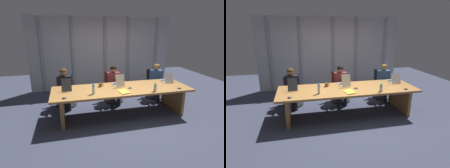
# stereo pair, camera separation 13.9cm
# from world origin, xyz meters

# --- Properties ---
(ground_plane) EXTENTS (10.49, 10.49, 0.00)m
(ground_plane) POSITION_xyz_m (0.00, 0.00, 0.00)
(ground_plane) COLOR #383D51
(conference_table) EXTENTS (3.54, 1.15, 0.73)m
(conference_table) POSITION_xyz_m (0.00, 0.00, 0.58)
(conference_table) COLOR #B77F42
(conference_table) RESTS_ON ground_plane
(curtain_backdrop) EXTENTS (5.24, 0.17, 2.65)m
(curtain_backdrop) POSITION_xyz_m (-0.00, 2.46, 1.32)
(curtain_backdrop) COLOR #B2B2B7
(curtain_backdrop) RESTS_ON ground_plane
(laptop_left_end) EXTENTS (0.25, 0.50, 0.31)m
(laptop_left_end) POSITION_xyz_m (-1.38, 0.25, 0.79)
(laptop_left_end) COLOR #2D2D33
(laptop_left_end) RESTS_ON conference_table
(laptop_left_mid) EXTENTS (0.28, 0.44, 0.34)m
(laptop_left_mid) POSITION_xyz_m (-0.03, 0.25, 0.79)
(laptop_left_mid) COLOR beige
(laptop_left_mid) RESTS_ON conference_table
(laptop_center) EXTENTS (0.30, 0.48, 0.28)m
(laptop_center) POSITION_xyz_m (1.42, 0.25, 0.78)
(laptop_center) COLOR #BCBCC1
(laptop_center) RESTS_ON conference_table
(office_chair_left_end) EXTENTS (0.60, 0.60, 0.90)m
(office_chair_left_end) POSITION_xyz_m (-1.43, 0.99, 0.34)
(office_chair_left_end) COLOR navy
(office_chair_left_end) RESTS_ON ground_plane
(office_chair_left_mid) EXTENTS (0.60, 0.60, 0.92)m
(office_chair_left_mid) POSITION_xyz_m (0.02, 0.99, 0.34)
(office_chair_left_mid) COLOR #511E19
(office_chair_left_mid) RESTS_ON ground_plane
(office_chair_center) EXTENTS (0.60, 0.60, 0.92)m
(office_chair_center) POSITION_xyz_m (1.44, 0.99, 0.34)
(office_chair_center) COLOR black
(office_chair_center) RESTS_ON ground_plane
(person_left_end) EXTENTS (0.42, 0.55, 1.13)m
(person_left_end) POSITION_xyz_m (-1.45, 0.83, 0.65)
(person_left_end) COLOR black
(person_left_end) RESTS_ON ground_plane
(person_left_mid) EXTENTS (0.41, 0.57, 1.13)m
(person_left_mid) POSITION_xyz_m (0.00, 0.83, 0.65)
(person_left_mid) COLOR brown
(person_left_mid) RESTS_ON ground_plane
(person_center) EXTENTS (0.38, 0.55, 1.13)m
(person_center) POSITION_xyz_m (1.44, 0.83, 0.64)
(person_center) COLOR #335184
(person_center) RESTS_ON ground_plane
(water_bottle_primary) EXTENTS (0.07, 0.07, 0.26)m
(water_bottle_primary) POSITION_xyz_m (-0.77, -0.25, 0.85)
(water_bottle_primary) COLOR silver
(water_bottle_primary) RESTS_ON conference_table
(water_bottle_secondary) EXTENTS (0.08, 0.08, 0.21)m
(water_bottle_secondary) POSITION_xyz_m (0.71, -0.44, 0.82)
(water_bottle_secondary) COLOR #ADD1B2
(water_bottle_secondary) RESTS_ON conference_table
(coffee_mug_near) EXTENTS (0.14, 0.09, 0.10)m
(coffee_mug_near) POSITION_xyz_m (-0.51, 0.26, 0.78)
(coffee_mug_near) COLOR brown
(coffee_mug_near) RESTS_ON conference_table
(conference_mic_left_side) EXTENTS (0.11, 0.11, 0.03)m
(conference_mic_left_side) POSITION_xyz_m (0.20, -0.07, 0.74)
(conference_mic_left_side) COLOR black
(conference_mic_left_side) RESTS_ON conference_table
(conference_mic_middle) EXTENTS (0.11, 0.11, 0.03)m
(conference_mic_middle) POSITION_xyz_m (-1.45, -0.40, 0.74)
(conference_mic_middle) COLOR black
(conference_mic_middle) RESTS_ON conference_table
(conference_mic_right_side) EXTENTS (0.11, 0.11, 0.03)m
(conference_mic_right_side) POSITION_xyz_m (1.41, -0.41, 0.74)
(conference_mic_right_side) COLOR black
(conference_mic_right_side) RESTS_ON conference_table
(spiral_notepad) EXTENTS (0.27, 0.34, 0.03)m
(spiral_notepad) POSITION_xyz_m (-0.04, -0.32, 0.74)
(spiral_notepad) COLOR yellow
(spiral_notepad) RESTS_ON conference_table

